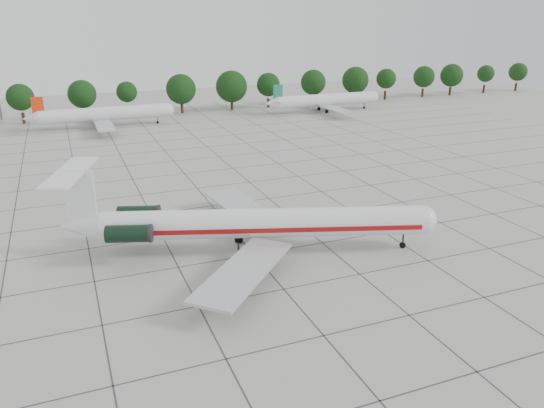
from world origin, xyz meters
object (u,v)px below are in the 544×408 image
at_px(ground_crew, 417,226).
at_px(bg_airliner_d, 326,100).
at_px(main_airliner, 244,223).
at_px(bg_airliner_c, 105,114).

relative_size(ground_crew, bg_airliner_d, 0.06).
distance_m(main_airliner, ground_crew, 20.36).
xyz_separation_m(main_airliner, ground_crew, (20.06, -2.54, -2.36)).
bearing_deg(main_airliner, bg_airliner_d, 75.58).
distance_m(main_airliner, bg_airliner_c, 73.25).
height_order(ground_crew, bg_airliner_d, bg_airliner_d).
relative_size(main_airliner, ground_crew, 21.17).
relative_size(main_airliner, bg_airliner_c, 1.37).
bearing_deg(bg_airliner_d, ground_crew, -109.77).
relative_size(main_airliner, bg_airliner_d, 1.37).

